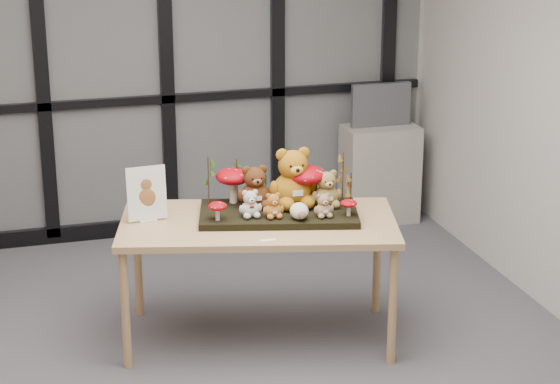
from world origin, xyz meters
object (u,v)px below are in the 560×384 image
object	(u,v)px
plush_cream_hedgehog	(299,210)
cabinet	(380,174)
bear_brown_medium	(255,184)
bear_beige_small	(324,204)
mushroom_front_right	(349,207)
bear_white_bow	(250,202)
bear_pooh_yellow	(293,174)
diorama_tray	(279,214)
bear_tan_back	(326,187)
display_table	(258,231)
mushroom_front_left	(218,210)
mushroom_back_left	(233,184)
sign_holder	(147,196)
bear_small_yellow	(273,204)
monitor	(381,105)
mushroom_back_right	(306,183)

from	to	relation	value
plush_cream_hedgehog	cabinet	distance (m)	2.31
bear_brown_medium	bear_beige_small	size ratio (longest dim) A/B	1.82
bear_beige_small	mushroom_front_right	xyz separation A→B (m)	(0.14, -0.03, -0.02)
bear_white_bow	plush_cream_hedgehog	size ratio (longest dim) A/B	1.67
bear_pooh_yellow	plush_cream_hedgehog	size ratio (longest dim) A/B	3.66
diorama_tray	cabinet	xyz separation A→B (m)	(1.32, 1.72, -0.38)
bear_tan_back	mushroom_front_right	world-z (taller)	bear_tan_back
bear_tan_back	bear_white_bow	xyz separation A→B (m)	(-0.48, -0.05, -0.03)
display_table	diorama_tray	bearing A→B (deg)	26.57
bear_brown_medium	mushroom_front_left	bearing A→B (deg)	-134.37
diorama_tray	bear_brown_medium	xyz separation A→B (m)	(-0.12, 0.10, 0.16)
display_table	bear_beige_small	distance (m)	0.42
diorama_tray	mushroom_back_left	bearing A→B (deg)	149.32
diorama_tray	sign_holder	xyz separation A→B (m)	(-0.75, 0.15, 0.13)
diorama_tray	mushroom_front_right	size ratio (longest dim) A/B	8.55
diorama_tray	bear_pooh_yellow	bearing A→B (deg)	48.26
bear_small_yellow	mushroom_front_right	bearing A→B (deg)	1.45
sign_holder	cabinet	size ratio (longest dim) A/B	0.42
diorama_tray	plush_cream_hedgehog	bearing A→B (deg)	-52.86
bear_small_yellow	bear_white_bow	world-z (taller)	bear_white_bow
sign_holder	monitor	distance (m)	2.61
plush_cream_hedgehog	sign_holder	world-z (taller)	sign_holder
display_table	bear_white_bow	size ratio (longest dim) A/B	9.80
plush_cream_hedgehog	mushroom_back_left	distance (m)	0.49
mushroom_back_left	bear_pooh_yellow	bearing A→B (deg)	-23.81
bear_brown_medium	monitor	xyz separation A→B (m)	(1.44, 1.64, 0.01)
mushroom_front_left	monitor	xyz separation A→B (m)	(1.70, 1.80, 0.09)
bear_brown_medium	sign_holder	bearing A→B (deg)	-169.99
bear_small_yellow	plush_cream_hedgehog	xyz separation A→B (m)	(0.13, -0.07, -0.03)
plush_cream_hedgehog	mushroom_back_left	bearing A→B (deg)	140.98
plush_cream_hedgehog	sign_holder	xyz separation A→B (m)	(-0.82, 0.32, 0.06)
bear_pooh_yellow	mushroom_front_left	size ratio (longest dim) A/B	3.26
display_table	sign_holder	world-z (taller)	sign_holder
diorama_tray	bear_beige_small	bearing A→B (deg)	-23.36
bear_small_yellow	mushroom_back_right	bearing A→B (deg)	47.21
monitor	bear_pooh_yellow	bearing A→B (deg)	-126.08
cabinet	bear_white_bow	bearing A→B (deg)	-130.35
diorama_tray	bear_pooh_yellow	world-z (taller)	bear_pooh_yellow
bear_beige_small	mushroom_front_left	xyz separation A→B (m)	(-0.60, 0.11, -0.02)
bear_pooh_yellow	sign_holder	size ratio (longest dim) A/B	1.19
bear_tan_back	plush_cream_hedgehog	distance (m)	0.29
mushroom_front_right	cabinet	size ratio (longest dim) A/B	0.14
bear_white_bow	plush_cream_hedgehog	world-z (taller)	bear_white_bow
bear_small_yellow	mushroom_front_left	xyz separation A→B (m)	(-0.32, 0.04, -0.02)
bear_pooh_yellow	mushroom_back_right	bearing A→B (deg)	6.07
bear_tan_back	bear_small_yellow	bearing A→B (deg)	-150.09
display_table	sign_holder	size ratio (longest dim) A/B	5.35
bear_pooh_yellow	bear_tan_back	distance (m)	0.21
bear_tan_back	bear_small_yellow	world-z (taller)	bear_tan_back
bear_tan_back	mushroom_front_right	size ratio (longest dim) A/B	2.27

